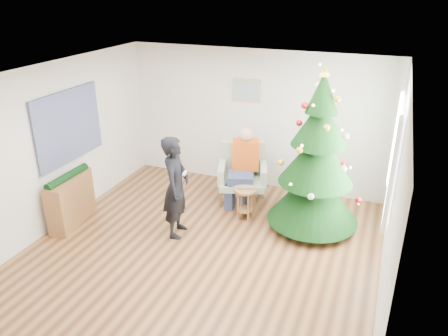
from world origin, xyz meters
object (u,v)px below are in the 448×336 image
at_px(stool, 245,203).
at_px(standing_man, 176,187).
at_px(christmas_tree, 317,160).
at_px(armchair, 242,181).
at_px(console, 71,200).

relative_size(stool, standing_man, 0.34).
xyz_separation_m(christmas_tree, armchair, (-1.35, 0.45, -0.78)).
bearing_deg(stool, armchair, 113.09).
bearing_deg(stool, console, -155.86).
bearing_deg(standing_man, console, 90.55).
xyz_separation_m(stool, armchair, (-0.25, 0.59, 0.11)).
xyz_separation_m(stool, standing_man, (-0.83, -0.84, 0.53)).
relative_size(christmas_tree, standing_man, 1.61).
bearing_deg(console, stool, 14.71).
bearing_deg(armchair, console, -160.99).
distance_m(stool, armchair, 0.65).
distance_m(stool, console, 2.86).
bearing_deg(console, armchair, 27.30).
bearing_deg(armchair, standing_man, -129.89).
distance_m(christmas_tree, stool, 1.43).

